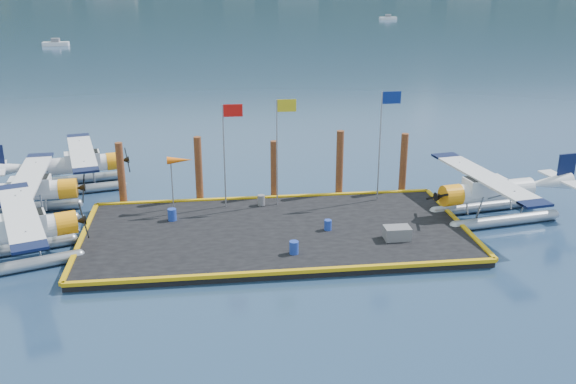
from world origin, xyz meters
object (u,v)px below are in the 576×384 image
at_px(piling_0, 121,176).
at_px(drum_3, 294,247).
at_px(crate, 397,233).
at_px(piling_3, 340,165).
at_px(seaplane_b, 24,194).
at_px(flagpole_red, 227,140).
at_px(seaplane_d, 490,194).
at_px(drum_1, 328,225).
at_px(flagpole_yellow, 280,136).
at_px(piling_1, 199,171).
at_px(drum_0, 172,215).
at_px(piling_4, 403,165).
at_px(drum_5, 261,200).
at_px(windsock, 179,161).
at_px(flagpole_blue, 384,130).
at_px(seaplane_c, 77,167).
at_px(piling_2, 274,172).
at_px(seaplane_a, 15,235).

bearing_deg(piling_0, drum_3, -43.09).
relative_size(crate, piling_3, 0.31).
distance_m(seaplane_b, flagpole_red, 11.84).
relative_size(seaplane_d, drum_1, 17.62).
bearing_deg(flagpole_yellow, piling_1, 161.21).
height_order(drum_0, crate, same).
height_order(piling_1, piling_4, piling_1).
distance_m(drum_3, piling_0, 12.48).
distance_m(seaplane_d, piling_1, 16.81).
bearing_deg(drum_5, windsock, 179.92).
bearing_deg(piling_1, drum_0, -113.86).
distance_m(crate, flagpole_red, 10.78).
relative_size(piling_1, piling_3, 0.98).
height_order(drum_3, flagpole_blue, flagpole_blue).
relative_size(seaplane_b, crate, 7.21).
relative_size(seaplane_c, piling_1, 2.23).
bearing_deg(piling_1, drum_1, -40.56).
bearing_deg(drum_0, drum_5, 19.30).
bearing_deg(flagpole_yellow, windsock, 180.00).
relative_size(piling_0, piling_1, 0.95).
relative_size(seaplane_c, drum_5, 15.48).
xyz_separation_m(drum_1, flagpole_blue, (3.95, 4.17, 4.01)).
xyz_separation_m(flagpole_yellow, flagpole_blue, (5.99, -0.00, 0.17)).
relative_size(windsock, piling_2, 0.82).
height_order(drum_1, windsock, windsock).
xyz_separation_m(flagpole_red, flagpole_blue, (8.99, -0.00, 0.29)).
xyz_separation_m(drum_5, piling_2, (0.94, 1.61, 1.20)).
height_order(crate, windsock, windsock).
distance_m(seaplane_b, piling_1, 9.84).
bearing_deg(flagpole_blue, drum_1, -133.48).
bearing_deg(flagpole_blue, drum_5, -179.95).
bearing_deg(seaplane_a, seaplane_c, 155.83).
height_order(seaplane_c, piling_4, piling_4).
bearing_deg(drum_0, piling_1, 66.14).
xyz_separation_m(seaplane_b, piling_1, (9.76, 1.11, 0.63)).
bearing_deg(seaplane_b, drum_3, 57.62).
distance_m(drum_5, windsock, 5.24).
distance_m(flagpole_red, windsock, 2.97).
distance_m(seaplane_d, piling_0, 21.18).
relative_size(crate, piling_0, 0.33).
distance_m(windsock, piling_3, 9.72).
bearing_deg(piling_2, piling_3, 0.00).
bearing_deg(flagpole_red, piling_4, 8.43).
bearing_deg(flagpole_blue, flagpole_yellow, 180.00).
xyz_separation_m(seaplane_a, seaplane_d, (24.93, 2.59, 0.04)).
xyz_separation_m(seaplane_a, windsock, (7.70, 5.41, 1.75)).
distance_m(drum_3, crate, 5.57).
bearing_deg(drum_5, piling_3, 18.01).
distance_m(seaplane_c, piling_2, 12.90).
height_order(drum_5, piling_4, piling_4).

